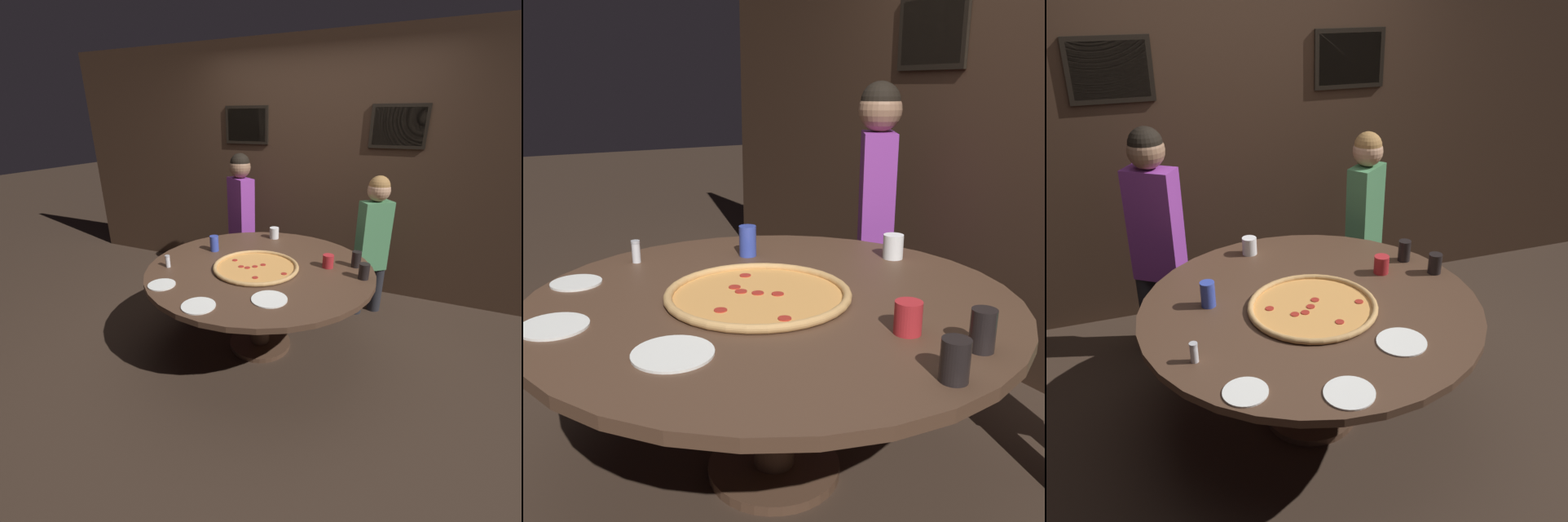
% 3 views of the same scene
% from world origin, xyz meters
% --- Properties ---
extents(ground_plane, '(24.00, 24.00, 0.00)m').
position_xyz_m(ground_plane, '(0.00, 0.00, 0.00)').
color(ground_plane, '#38281E').
extents(back_wall, '(6.40, 0.08, 2.60)m').
position_xyz_m(back_wall, '(0.00, 1.49, 1.30)').
color(back_wall, '#3D281C').
rests_on(back_wall, ground_plane).
extents(dining_table, '(1.77, 1.77, 0.74)m').
position_xyz_m(dining_table, '(0.00, 0.00, 0.63)').
color(dining_table, '#4C3323').
rests_on(dining_table, ground_plane).
extents(giant_pizza, '(0.67, 0.67, 0.03)m').
position_xyz_m(giant_pizza, '(-0.01, -0.06, 0.75)').
color(giant_pizza, '#E0994C').
rests_on(giant_pizza, dining_table).
extents(drink_cup_near_right, '(0.08, 0.08, 0.12)m').
position_xyz_m(drink_cup_near_right, '(0.78, 0.09, 0.80)').
color(drink_cup_near_right, black).
rests_on(drink_cup_near_right, dining_table).
extents(drink_cup_centre_back, '(0.09, 0.09, 0.11)m').
position_xyz_m(drink_cup_centre_back, '(-0.15, 0.69, 0.79)').
color(drink_cup_centre_back, white).
rests_on(drink_cup_centre_back, dining_table).
extents(drink_cup_by_shaker, '(0.09, 0.09, 0.10)m').
position_xyz_m(drink_cup_by_shaker, '(0.50, 0.19, 0.79)').
color(drink_cup_by_shaker, '#B22328').
rests_on(drink_cup_by_shaker, dining_table).
extents(drink_cup_beside_pizza, '(0.07, 0.07, 0.13)m').
position_xyz_m(drink_cup_beside_pizza, '(0.70, 0.29, 0.80)').
color(drink_cup_beside_pizza, black).
rests_on(drink_cup_beside_pizza, dining_table).
extents(drink_cup_far_right, '(0.08, 0.08, 0.14)m').
position_xyz_m(drink_cup_far_right, '(-0.51, 0.15, 0.81)').
color(drink_cup_far_right, '#384CB7').
rests_on(drink_cup_far_right, dining_table).
extents(white_plate_far_back, '(0.19, 0.19, 0.01)m').
position_xyz_m(white_plate_far_back, '(-0.50, -0.59, 0.74)').
color(white_plate_far_back, white).
rests_on(white_plate_far_back, dining_table).
extents(white_plate_left_side, '(0.24, 0.24, 0.01)m').
position_xyz_m(white_plate_left_side, '(0.28, -0.48, 0.74)').
color(white_plate_left_side, white).
rests_on(white_plate_left_side, dining_table).
extents(white_plate_right_side, '(0.22, 0.22, 0.01)m').
position_xyz_m(white_plate_right_side, '(-0.10, -0.73, 0.74)').
color(white_plate_right_side, white).
rests_on(white_plate_right_side, dining_table).
extents(condiment_shaker, '(0.04, 0.04, 0.10)m').
position_xyz_m(condiment_shaker, '(-0.66, -0.30, 0.79)').
color(condiment_shaker, silver).
rests_on(condiment_shaker, dining_table).
extents(diner_side_left, '(0.34, 0.31, 1.36)m').
position_xyz_m(diner_side_left, '(0.74, 0.96, 0.77)').
color(diner_side_left, '#232328').
rests_on(diner_side_left, ground_plane).
extents(diner_far_right, '(0.38, 0.32, 1.49)m').
position_xyz_m(diner_far_right, '(-0.67, 1.01, 0.85)').
color(diner_far_right, '#232328').
rests_on(diner_far_right, ground_plane).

